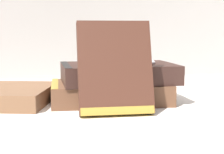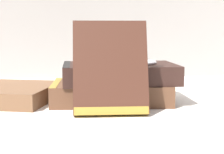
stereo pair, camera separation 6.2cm
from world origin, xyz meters
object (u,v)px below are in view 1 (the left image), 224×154
at_px(book_flat_top, 116,73).
at_px(pocket_watch, 139,62).
at_px(book_flat_bottom, 107,92).
at_px(book_leaning_front, 115,71).

height_order(book_flat_top, pocket_watch, pocket_watch).
xyz_separation_m(book_flat_bottom, pocket_watch, (0.06, -0.00, 0.06)).
bearing_deg(pocket_watch, book_leaning_front, -122.73).
bearing_deg(book_flat_bottom, book_flat_top, 2.72).
xyz_separation_m(book_flat_bottom, book_leaning_front, (-0.00, -0.10, 0.05)).
bearing_deg(book_flat_bottom, pocket_watch, 0.86).
bearing_deg(book_leaning_front, pocket_watch, 57.27).
relative_size(book_flat_top, book_leaning_front, 1.41).
xyz_separation_m(book_flat_bottom, book_flat_top, (0.02, 0.00, 0.04)).
bearing_deg(book_flat_top, pocket_watch, -2.91).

